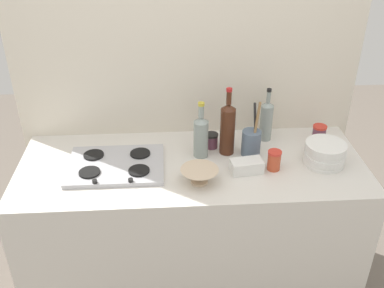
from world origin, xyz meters
TOP-DOWN VIEW (x-y plane):
  - ground_plane at (0.00, 0.00)m, footprint 6.00×6.00m
  - counter_block at (0.00, 0.00)m, footprint 1.80×0.70m
  - backsplash_panel at (0.00, 0.38)m, footprint 1.90×0.06m
  - stovetop_hob at (-0.39, -0.01)m, footprint 0.49×0.36m
  - plate_stack at (0.68, -0.04)m, footprint 0.21×0.21m
  - wine_bottle_leftmost at (0.43, 0.23)m, footprint 0.07×0.07m
  - wine_bottle_mid_left at (0.19, 0.10)m, footprint 0.08×0.08m
  - wine_bottle_mid_right at (0.05, 0.08)m, footprint 0.08×0.08m
  - mixing_bowl at (0.03, -0.17)m, footprint 0.19×0.19m
  - butter_dish at (0.27, -0.09)m, footprint 0.17×0.11m
  - utensil_crock at (0.32, 0.08)m, footprint 0.10×0.10m
  - condiment_jar_front at (0.73, 0.20)m, footprint 0.08×0.08m
  - condiment_jar_rear at (0.41, -0.07)m, footprint 0.07×0.07m
  - condiment_jar_spare at (0.12, 0.16)m, footprint 0.07×0.07m

SIDE VIEW (x-z plane):
  - ground_plane at x=0.00m, z-range 0.00..0.00m
  - counter_block at x=0.00m, z-range 0.00..0.90m
  - stovetop_hob at x=-0.39m, z-range 0.89..0.93m
  - butter_dish at x=0.27m, z-range 0.90..0.96m
  - mixing_bowl at x=0.03m, z-range 0.90..0.98m
  - condiment_jar_spare at x=0.12m, z-range 0.90..0.98m
  - condiment_jar_front at x=0.73m, z-range 0.90..0.99m
  - condiment_jar_rear at x=0.41m, z-range 0.90..1.00m
  - plate_stack at x=0.68m, z-range 0.90..1.02m
  - utensil_crock at x=0.32m, z-range 0.83..1.13m
  - wine_bottle_leftmost at x=0.43m, z-range 0.87..1.18m
  - wine_bottle_mid_right at x=0.05m, z-range 0.87..1.18m
  - wine_bottle_mid_left at x=0.19m, z-range 0.86..1.24m
  - backsplash_panel at x=0.00m, z-range 0.00..2.55m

